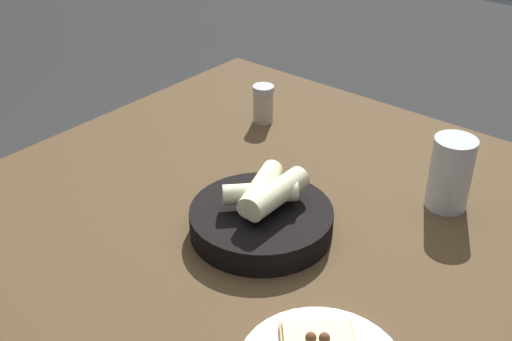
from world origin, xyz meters
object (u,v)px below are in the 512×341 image
Objects in this scene: beer_glass at (450,177)px; pepper_shaker at (263,106)px; dining_table at (261,222)px; bread_basket at (261,216)px.

pepper_shaker is at bearing -96.44° from beer_glass.
bread_basket is at bearing 39.65° from dining_table.
beer_glass reaches higher than pepper_shaker.
beer_glass is 0.50m from pepper_shaker.
dining_table is at bearing -140.35° from bread_basket.
dining_table is 11.85× the size of pepper_shaker.
beer_glass is at bearing 143.32° from bread_basket.
dining_table is at bearing -53.78° from beer_glass.
bread_basket is 1.79× the size of beer_glass.
bread_basket is at bearing -36.68° from beer_glass.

